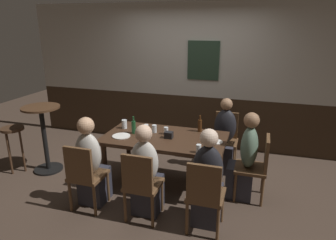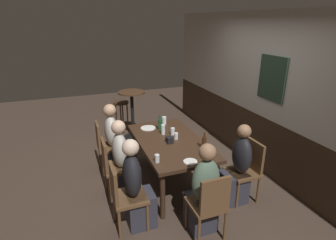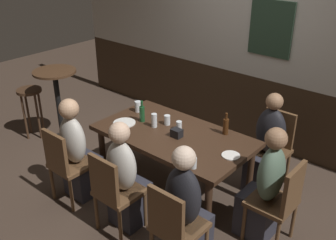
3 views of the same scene
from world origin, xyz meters
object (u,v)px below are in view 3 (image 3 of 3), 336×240
(chair_right_near, at_px, (174,225))
(condiment_caddy, at_px, (177,133))
(bar_stool, at_px, (30,100))
(chair_head_east, at_px, (280,200))
(person_mid_near, at_px, (126,183))
(plate_white_large, at_px, (124,123))
(chair_mid_near, at_px, (114,190))
(chair_left_near, at_px, (66,162))
(pint_glass_stout, at_px, (179,126))
(highball_clear, at_px, (193,163))
(plate_white_small, at_px, (231,155))
(tumbler_water, at_px, (138,107))
(person_right_far, at_px, (266,151))
(pint_glass_pale, at_px, (154,121))
(tumbler_short, at_px, (167,121))
(beer_bottle_green, at_px, (142,113))
(chair_right_far, at_px, (273,145))
(person_head_east, at_px, (264,192))
(dining_table, at_px, (174,140))
(person_right_near, at_px, (186,214))
(beer_bottle_brown, at_px, (226,126))
(side_bar_table, at_px, (58,101))

(chair_right_near, relative_size, condiment_caddy, 8.00)
(bar_stool, bearing_deg, chair_head_east, 4.48)
(person_mid_near, bearing_deg, plate_white_large, 136.61)
(chair_mid_near, distance_m, chair_left_near, 0.74)
(chair_left_near, distance_m, pint_glass_stout, 1.26)
(pint_glass_stout, bearing_deg, highball_clear, -40.76)
(person_mid_near, relative_size, plate_white_small, 6.48)
(chair_right_near, relative_size, tumbler_water, 6.70)
(person_right_far, height_order, plate_white_small, person_right_far)
(highball_clear, bearing_deg, pint_glass_stout, 139.24)
(pint_glass_pale, bearing_deg, highball_clear, -24.37)
(tumbler_short, xyz_separation_m, beer_bottle_green, (-0.27, -0.12, 0.05))
(chair_mid_near, height_order, chair_right_far, same)
(chair_head_east, distance_m, person_right_far, 0.89)
(tumbler_water, distance_m, beer_bottle_green, 0.27)
(person_head_east, relative_size, condiment_caddy, 10.80)
(chair_mid_near, bearing_deg, dining_table, 90.00)
(person_right_near, xyz_separation_m, tumbler_short, (-0.93, 0.84, 0.28))
(pint_glass_stout, height_order, condiment_caddy, pint_glass_stout)
(person_mid_near, xyz_separation_m, person_right_far, (0.74, 1.44, -0.00))
(person_head_east, relative_size, plate_white_large, 4.73)
(pint_glass_pale, height_order, beer_bottle_green, beer_bottle_green)
(chair_mid_near, xyz_separation_m, chair_left_near, (-0.74, 0.00, 0.00))
(chair_head_east, height_order, person_mid_near, person_mid_near)
(dining_table, distance_m, person_right_far, 1.05)
(tumbler_water, bearing_deg, beer_bottle_brown, 10.39)
(side_bar_table, bearing_deg, plate_white_small, 3.03)
(chair_right_near, distance_m, highball_clear, 0.60)
(pint_glass_pale, xyz_separation_m, plate_white_small, (0.97, 0.02, -0.06))
(pint_glass_stout, height_order, bar_stool, pint_glass_stout)
(dining_table, distance_m, side_bar_table, 1.92)
(plate_white_small, bearing_deg, person_right_near, -87.66)
(chair_right_near, bearing_deg, condiment_caddy, 128.42)
(person_right_near, distance_m, highball_clear, 0.47)
(chair_mid_near, height_order, highball_clear, chair_mid_near)
(highball_clear, bearing_deg, side_bar_table, 174.01)
(beer_bottle_green, height_order, beer_bottle_brown, beer_bottle_green)
(person_mid_near, xyz_separation_m, beer_bottle_brown, (0.42, 1.07, 0.34))
(bar_stool, bearing_deg, pint_glass_stout, 9.26)
(chair_head_east, xyz_separation_m, person_head_east, (-0.16, 0.00, 0.01))
(chair_head_east, bearing_deg, pint_glass_pale, -179.25)
(pint_glass_stout, height_order, tumbler_short, tumbler_short)
(chair_right_far, height_order, person_right_near, person_right_near)
(beer_bottle_green, bearing_deg, tumbler_water, 144.86)
(person_right_near, xyz_separation_m, plate_white_large, (-1.32, 0.55, 0.24))
(beer_bottle_brown, bearing_deg, highball_clear, -79.38)
(beer_bottle_green, distance_m, beer_bottle_brown, 0.95)
(dining_table, bearing_deg, chair_mid_near, -90.00)
(chair_left_near, distance_m, beer_bottle_brown, 1.73)
(beer_bottle_green, bearing_deg, chair_right_far, 36.48)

